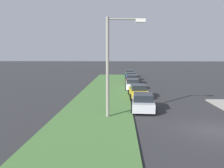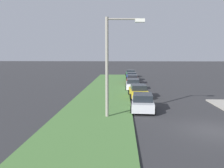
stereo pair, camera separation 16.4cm
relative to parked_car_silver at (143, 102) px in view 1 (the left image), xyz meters
The scene contains 9 objects.
ground 6.74m from the parked_car_silver, 142.75° to the right, with size 300.00×300.00×0.00m, color #2D2D30.
grass_median 6.15m from the parked_car_silver, 40.25° to the left, with size 60.00×6.00×0.12m, color #477238.
parked_car_silver is the anchor object (origin of this frame).
parked_car_yellow 6.18m from the parked_car_silver, ahead, with size 4.38×2.18×1.47m.
parked_car_white 12.28m from the parked_car_silver, ahead, with size 4.33×2.08×1.47m.
parked_car_red 18.83m from the parked_car_silver, ahead, with size 4.38×2.18×1.47m.
parked_car_blue 24.08m from the parked_car_silver, ahead, with size 4.33×2.08×1.47m.
parked_car_green 30.58m from the parked_car_silver, ahead, with size 4.35×2.11×1.47m.
streetlight 5.13m from the parked_car_silver, 134.74° to the left, with size 0.47×2.88×7.50m.
Camera 1 is at (-14.79, 5.91, 4.81)m, focal length 38.04 mm.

